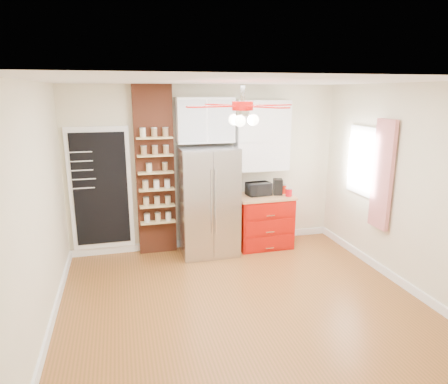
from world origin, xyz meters
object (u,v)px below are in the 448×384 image
object	(u,v)px
red_cabinet	(264,221)
coffee_maker	(278,187)
ceiling_fan	(243,106)
toaster_oven	(258,189)
fridge	(208,201)
canister_left	(289,193)
pantry_jar_oats	(149,168)

from	to	relation	value
red_cabinet	coffee_maker	size ratio (longest dim) A/B	3.61
red_cabinet	ceiling_fan	world-z (taller)	ceiling_fan
red_cabinet	toaster_oven	world-z (taller)	toaster_oven
red_cabinet	fridge	bearing A→B (deg)	-177.05
coffee_maker	canister_left	size ratio (longest dim) A/B	2.07
canister_left	pantry_jar_oats	size ratio (longest dim) A/B	0.97
ceiling_fan	pantry_jar_oats	xyz separation A→B (m)	(-0.95, 1.79, -0.99)
red_cabinet	pantry_jar_oats	world-z (taller)	pantry_jar_oats
coffee_maker	canister_left	xyz separation A→B (m)	(0.13, -0.17, -0.07)
red_cabinet	canister_left	xyz separation A→B (m)	(0.37, -0.16, 0.51)
toaster_oven	canister_left	bearing A→B (deg)	-27.78
fridge	toaster_oven	distance (m)	0.89
fridge	canister_left	bearing A→B (deg)	-4.86
toaster_oven	red_cabinet	bearing A→B (deg)	-21.21
toaster_oven	canister_left	distance (m)	0.50
ceiling_fan	coffee_maker	bearing A→B (deg)	55.43
toaster_oven	canister_left	xyz separation A→B (m)	(0.47, -0.19, -0.04)
pantry_jar_oats	fridge	bearing A→B (deg)	-10.00
ceiling_fan	toaster_oven	world-z (taller)	ceiling_fan
ceiling_fan	canister_left	world-z (taller)	ceiling_fan
red_cabinet	coffee_maker	xyz separation A→B (m)	(0.24, 0.00, 0.58)
red_cabinet	toaster_oven	size ratio (longest dim) A/B	2.42
red_cabinet	pantry_jar_oats	size ratio (longest dim) A/B	7.25
fridge	coffee_maker	size ratio (longest dim) A/B	6.71
ceiling_fan	canister_left	distance (m)	2.47
coffee_maker	pantry_jar_oats	distance (m)	2.15
fridge	canister_left	size ratio (longest dim) A/B	13.92
fridge	toaster_oven	size ratio (longest dim) A/B	4.50
red_cabinet	pantry_jar_oats	bearing A→B (deg)	176.67
ceiling_fan	coffee_maker	size ratio (longest dim) A/B	5.37
ceiling_fan	fridge	bearing A→B (deg)	91.76
toaster_oven	pantry_jar_oats	size ratio (longest dim) A/B	3.00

